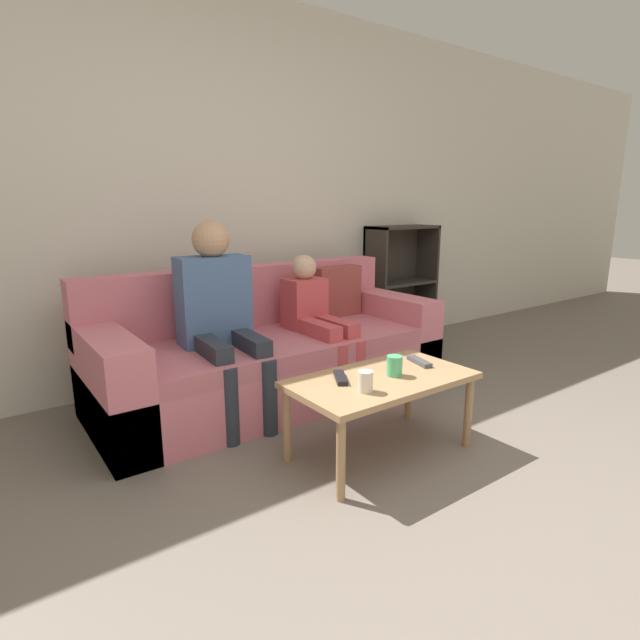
{
  "coord_description": "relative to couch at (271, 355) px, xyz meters",
  "views": [
    {
      "loc": [
        -1.41,
        -0.7,
        1.21
      ],
      "look_at": [
        0.15,
        1.43,
        0.6
      ],
      "focal_mm": 28.0,
      "sensor_mm": 36.0,
      "label": 1
    }
  ],
  "objects": [
    {
      "name": "wall_back",
      "position": [
        -0.13,
        0.64,
        1.02
      ],
      "size": [
        12.0,
        0.06,
        2.6
      ],
      "color": "beige",
      "rests_on": "ground_plane"
    },
    {
      "name": "cup_near",
      "position": [
        -0.15,
        -1.08,
        0.17
      ],
      "size": [
        0.07,
        0.07,
        0.09
      ],
      "color": "silver",
      "rests_on": "coffee_table"
    },
    {
      "name": "couch",
      "position": [
        0.0,
        0.0,
        0.0
      ],
      "size": [
        2.17,
        0.88,
        0.81
      ],
      "color": "#D1707F",
      "rests_on": "ground_plane"
    },
    {
      "name": "tv_remote_0",
      "position": [
        0.34,
        -0.94,
        0.13
      ],
      "size": [
        0.09,
        0.18,
        0.02
      ],
      "rotation": [
        0.0,
        0.0,
        -0.24
      ],
      "color": "#47474C",
      "rests_on": "coffee_table"
    },
    {
      "name": "person_child",
      "position": [
        0.27,
        -0.13,
        0.23
      ],
      "size": [
        0.25,
        0.61,
        0.89
      ],
      "rotation": [
        0.0,
        0.0,
        0.01
      ],
      "color": "#C6474C",
      "rests_on": "ground_plane"
    },
    {
      "name": "cup_far",
      "position": [
        0.11,
        -1.0,
        0.17
      ],
      "size": [
        0.08,
        0.08,
        0.1
      ],
      "color": "#4CB77A",
      "rests_on": "coffee_table"
    },
    {
      "name": "ground_plane",
      "position": [
        -0.13,
        -1.94,
        -0.28
      ],
      "size": [
        22.0,
        22.0,
        0.0
      ],
      "primitive_type": "plane",
      "color": "#70665B"
    },
    {
      "name": "coffee_table",
      "position": [
        0.04,
        -0.98,
        0.08
      ],
      "size": [
        0.9,
        0.49,
        0.4
      ],
      "color": "#A87F56",
      "rests_on": "ground_plane"
    },
    {
      "name": "tv_remote_1",
      "position": [
        -0.14,
        -0.9,
        0.13
      ],
      "size": [
        0.13,
        0.17,
        0.02
      ],
      "rotation": [
        0.0,
        0.0,
        -0.54
      ],
      "color": "black",
      "rests_on": "coffee_table"
    },
    {
      "name": "bookshelf",
      "position": [
        1.59,
        0.48,
        0.11
      ],
      "size": [
        0.65,
        0.28,
        1.03
      ],
      "color": "#332D28",
      "rests_on": "ground_plane"
    },
    {
      "name": "person_adult",
      "position": [
        -0.38,
        -0.08,
        0.37
      ],
      "size": [
        0.41,
        0.63,
        1.12
      ],
      "rotation": [
        0.0,
        0.0,
        -0.07
      ],
      "color": "#282D38",
      "rests_on": "ground_plane"
    }
  ]
}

